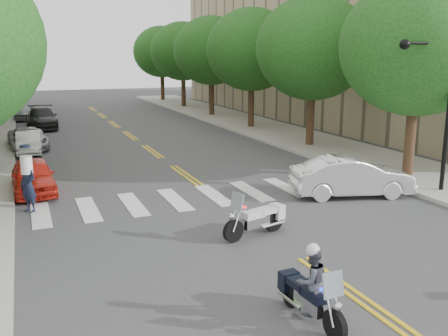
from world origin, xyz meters
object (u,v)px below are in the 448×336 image
motorcycle_parked (259,219)px  officer_standing (28,185)px  convertible (352,177)px  motorcycle_police (310,286)px

motorcycle_parked → officer_standing: (-6.22, 4.91, 0.43)m
officer_standing → convertible: (11.27, -2.44, -0.18)m
motorcycle_parked → officer_standing: officer_standing is taller
motorcycle_police → motorcycle_parked: motorcycle_police is taller
motorcycle_parked → convertible: bearing=-79.5°
motorcycle_parked → convertible: 5.63m
officer_standing → motorcycle_police: bearing=-8.8°
motorcycle_police → convertible: motorcycle_police is taller
motorcycle_parked → motorcycle_police: bearing=150.1°
motorcycle_police → convertible: 9.57m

